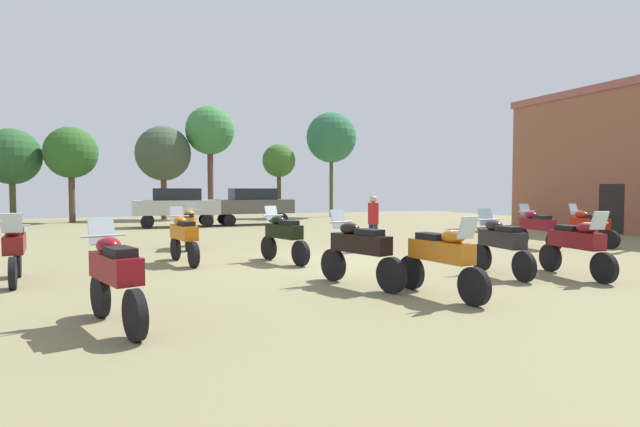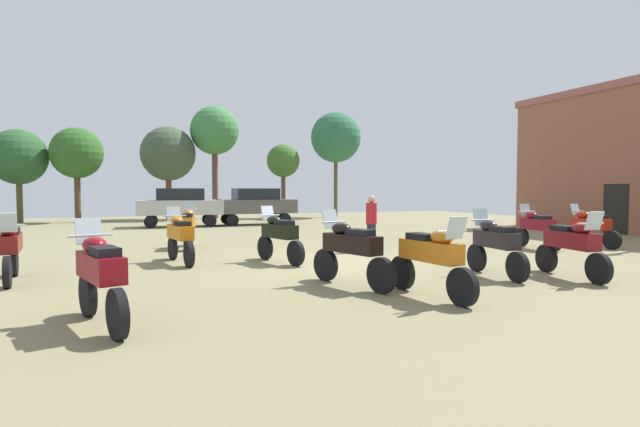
# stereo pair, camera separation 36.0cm
# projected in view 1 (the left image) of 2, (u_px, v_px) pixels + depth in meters

# --- Properties ---
(ground_plane) EXTENTS (44.00, 52.00, 0.02)m
(ground_plane) POSITION_uv_depth(u_px,v_px,m) (326.00, 262.00, 13.16)
(ground_plane) COLOR #807853
(motorcycle_1) EXTENTS (0.62, 2.17, 1.47)m
(motorcycle_1) POSITION_uv_depth(u_px,v_px,m) (15.00, 248.00, 10.10)
(motorcycle_1) COLOR black
(motorcycle_1) RESTS_ON ground
(motorcycle_2) EXTENTS (0.78, 2.10, 1.49)m
(motorcycle_2) POSITION_uv_depth(u_px,v_px,m) (283.00, 235.00, 12.99)
(motorcycle_2) COLOR black
(motorcycle_2) RESTS_ON ground
(motorcycle_3) EXTENTS (0.62, 2.14, 1.48)m
(motorcycle_3) POSITION_uv_depth(u_px,v_px,m) (501.00, 243.00, 10.98)
(motorcycle_3) COLOR black
(motorcycle_3) RESTS_ON ground
(motorcycle_4) EXTENTS (0.64, 2.17, 1.45)m
(motorcycle_4) POSITION_uv_depth(u_px,v_px,m) (537.00, 227.00, 16.23)
(motorcycle_4) COLOR black
(motorcycle_4) RESTS_ON ground
(motorcycle_5) EXTENTS (0.68, 2.23, 1.48)m
(motorcycle_5) POSITION_uv_depth(u_px,v_px,m) (577.00, 244.00, 10.80)
(motorcycle_5) COLOR black
(motorcycle_5) RESTS_ON ground
(motorcycle_6) EXTENTS (0.62, 2.11, 1.44)m
(motorcycle_6) POSITION_uv_depth(u_px,v_px,m) (589.00, 226.00, 16.70)
(motorcycle_6) COLOR black
(motorcycle_6) RESTS_ON ground
(motorcycle_7) EXTENTS (0.68, 2.21, 1.47)m
(motorcycle_7) POSITION_uv_depth(u_px,v_px,m) (184.00, 236.00, 12.83)
(motorcycle_7) COLOR black
(motorcycle_7) RESTS_ON ground
(motorcycle_9) EXTENTS (0.72, 2.11, 1.51)m
(motorcycle_9) POSITION_uv_depth(u_px,v_px,m) (190.00, 226.00, 16.16)
(motorcycle_9) COLOR black
(motorcycle_9) RESTS_ON ground
(motorcycle_10) EXTENTS (0.85, 2.25, 1.51)m
(motorcycle_10) POSITION_uv_depth(u_px,v_px,m) (359.00, 249.00, 9.76)
(motorcycle_10) COLOR black
(motorcycle_10) RESTS_ON ground
(motorcycle_11) EXTENTS (0.82, 2.13, 1.50)m
(motorcycle_11) POSITION_uv_depth(u_px,v_px,m) (115.00, 275.00, 6.83)
(motorcycle_11) COLOR black
(motorcycle_11) RESTS_ON ground
(motorcycle_12) EXTENTS (0.62, 2.25, 1.49)m
(motorcycle_12) POSITION_uv_depth(u_px,v_px,m) (441.00, 257.00, 8.78)
(motorcycle_12) COLOR black
(motorcycle_12) RESTS_ON ground
(car_1) EXTENTS (4.43, 2.13, 2.00)m
(car_1) POSITION_uv_depth(u_px,v_px,m) (177.00, 204.00, 25.59)
(car_1) COLOR black
(car_1) RESTS_ON ground
(car_3) EXTENTS (4.33, 1.87, 2.00)m
(car_3) POSITION_uv_depth(u_px,v_px,m) (253.00, 204.00, 27.18)
(car_3) COLOR black
(car_3) RESTS_ON ground
(person_1) EXTENTS (0.46, 0.46, 1.74)m
(person_1) POSITION_uv_depth(u_px,v_px,m) (373.00, 218.00, 15.53)
(person_1) COLOR #202B44
(person_1) RESTS_ON ground
(tree_2) EXTENTS (3.24, 3.24, 7.52)m
(tree_2) POSITION_uv_depth(u_px,v_px,m) (210.00, 131.00, 32.91)
(tree_2) COLOR brown
(tree_2) RESTS_ON ground
(tree_3) EXTENTS (3.58, 3.58, 7.45)m
(tree_3) POSITION_uv_depth(u_px,v_px,m) (331.00, 138.00, 35.16)
(tree_3) COLOR #4E4529
(tree_3) RESTS_ON ground
(tree_4) EXTENTS (3.54, 3.54, 6.07)m
(tree_4) POSITION_uv_depth(u_px,v_px,m) (163.00, 154.00, 32.04)
(tree_4) COLOR brown
(tree_4) RESTS_ON ground
(tree_5) EXTENTS (3.00, 3.00, 5.61)m
(tree_5) POSITION_uv_depth(u_px,v_px,m) (71.00, 153.00, 28.89)
(tree_5) COLOR brown
(tree_5) RESTS_ON ground
(tree_7) EXTENTS (2.27, 2.27, 5.07)m
(tree_7) POSITION_uv_depth(u_px,v_px,m) (279.00, 161.00, 33.89)
(tree_7) COLOR #4F3A27
(tree_7) RESTS_ON ground
(tree_8) EXTENTS (3.22, 3.22, 5.45)m
(tree_8) POSITION_uv_depth(u_px,v_px,m) (12.00, 157.00, 28.35)
(tree_8) COLOR #4D4C26
(tree_8) RESTS_ON ground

